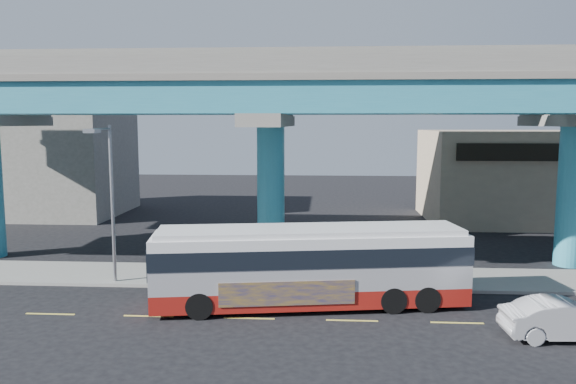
# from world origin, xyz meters

# --- Properties ---
(ground) EXTENTS (120.00, 120.00, 0.00)m
(ground) POSITION_xyz_m (0.00, 0.00, 0.00)
(ground) COLOR black
(ground) RESTS_ON ground
(sidewalk) EXTENTS (70.00, 4.00, 0.15)m
(sidewalk) POSITION_xyz_m (0.00, 5.50, 0.07)
(sidewalk) COLOR gray
(sidewalk) RESTS_ON ground
(lane_markings) EXTENTS (58.00, 0.12, 0.01)m
(lane_markings) POSITION_xyz_m (-0.00, -0.30, 0.01)
(lane_markings) COLOR #D8C64C
(lane_markings) RESTS_ON ground
(viaduct) EXTENTS (52.00, 12.40, 11.70)m
(viaduct) POSITION_xyz_m (-0.00, 9.11, 9.14)
(viaduct) COLOR teal
(viaduct) RESTS_ON ground
(building_beige) EXTENTS (14.00, 10.23, 7.00)m
(building_beige) POSITION_xyz_m (18.00, 22.98, 3.51)
(building_beige) COLOR tan
(building_beige) RESTS_ON ground
(building_concrete) EXTENTS (12.00, 10.00, 9.00)m
(building_concrete) POSITION_xyz_m (-20.00, 24.00, 4.50)
(building_concrete) COLOR gray
(building_concrete) RESTS_ON ground
(transit_bus) EXTENTS (13.15, 4.71, 3.31)m
(transit_bus) POSITION_xyz_m (2.34, 1.39, 1.82)
(transit_bus) COLOR maroon
(transit_bus) RESTS_ON ground
(sedan) EXTENTS (1.94, 4.47, 1.42)m
(sedan) POSITION_xyz_m (11.39, -1.69, 0.71)
(sedan) COLOR #A8A9AD
(sedan) RESTS_ON ground
(street_lamp) EXTENTS (0.50, 2.42, 7.35)m
(street_lamp) POSITION_xyz_m (-6.95, 3.45, 4.95)
(street_lamp) COLOR gray
(street_lamp) RESTS_ON sidewalk
(stop_sign) EXTENTS (0.69, 0.48, 2.72)m
(stop_sign) POSITION_xyz_m (5.22, 4.18, 2.12)
(stop_sign) COLOR gray
(stop_sign) RESTS_ON sidewalk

